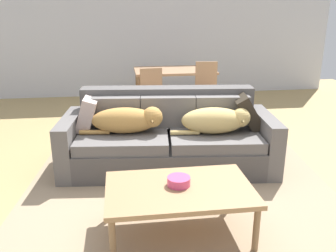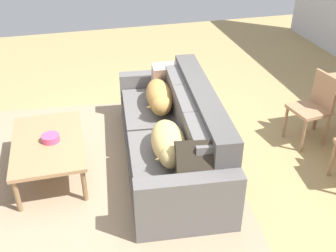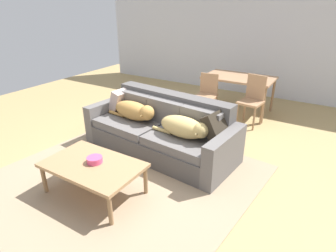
% 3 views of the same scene
% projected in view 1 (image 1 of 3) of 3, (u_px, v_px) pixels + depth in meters
% --- Properties ---
extents(ground_plane, '(10.00, 10.00, 0.00)m').
position_uv_depth(ground_plane, '(174.00, 174.00, 4.01)').
color(ground_plane, tan).
extents(back_partition, '(8.00, 0.12, 2.70)m').
position_uv_depth(back_partition, '(144.00, 30.00, 7.35)').
color(back_partition, silver).
rests_on(back_partition, ground).
extents(area_rug, '(3.43, 3.42, 0.01)m').
position_uv_depth(area_rug, '(182.00, 206.00, 3.35)').
color(area_rug, tan).
rests_on(area_rug, ground).
extents(couch, '(2.47, 1.19, 0.88)m').
position_uv_depth(couch, '(168.00, 138.00, 4.15)').
color(couch, '#514E4C').
rests_on(couch, ground).
extents(dog_on_left_cushion, '(0.92, 0.41, 0.30)m').
position_uv_depth(dog_on_left_cushion, '(129.00, 120.00, 3.95)').
color(dog_on_left_cushion, '#BC8945').
rests_on(dog_on_left_cushion, couch).
extents(dog_on_right_cushion, '(0.89, 0.41, 0.29)m').
position_uv_depth(dog_on_right_cushion, '(217.00, 120.00, 3.94)').
color(dog_on_right_cushion, tan).
rests_on(dog_on_right_cushion, couch).
extents(throw_pillow_by_left_arm, '(0.28, 0.40, 0.41)m').
position_uv_depth(throw_pillow_by_left_arm, '(87.00, 114.00, 4.08)').
color(throw_pillow_by_left_arm, '#BBA49B').
rests_on(throw_pillow_by_left_arm, couch).
extents(throw_pillow_by_right_arm, '(0.39, 0.45, 0.43)m').
position_uv_depth(throw_pillow_by_right_arm, '(248.00, 112.00, 4.14)').
color(throw_pillow_by_right_arm, '#2F271D').
rests_on(throw_pillow_by_right_arm, couch).
extents(coffee_table, '(1.17, 0.73, 0.42)m').
position_uv_depth(coffee_table, '(179.00, 192.00, 2.85)').
color(coffee_table, '#A87F55').
rests_on(coffee_table, ground).
extents(bowl_on_coffee_table, '(0.19, 0.19, 0.07)m').
position_uv_depth(bowl_on_coffee_table, '(179.00, 181.00, 2.86)').
color(bowl_on_coffee_table, '#EA4C7F').
rests_on(bowl_on_coffee_table, coffee_table).
extents(dining_table, '(1.38, 0.86, 0.75)m').
position_uv_depth(dining_table, '(174.00, 73.00, 6.26)').
color(dining_table, '#A97E59').
rests_on(dining_table, ground).
extents(dining_chair_near_left, '(0.45, 0.45, 0.86)m').
position_uv_depth(dining_chair_near_left, '(153.00, 93.00, 5.71)').
color(dining_chair_near_left, '#A97E59').
rests_on(dining_chair_near_left, ground).
extents(dining_chair_near_right, '(0.45, 0.45, 0.94)m').
position_uv_depth(dining_chair_near_right, '(207.00, 88.00, 5.88)').
color(dining_chair_near_right, '#A97E59').
rests_on(dining_chair_near_right, ground).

